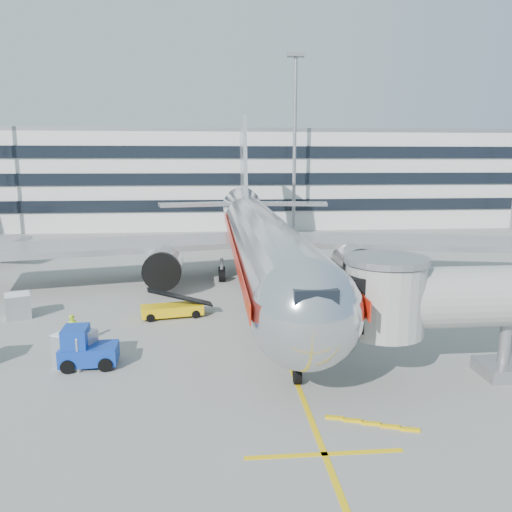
{
  "coord_description": "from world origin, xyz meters",
  "views": [
    {
      "loc": [
        -4.03,
        -30.51,
        10.73
      ],
      "look_at": [
        -0.91,
        4.51,
        4.0
      ],
      "focal_mm": 35.0,
      "sensor_mm": 36.0,
      "label": 1
    }
  ],
  "objects": [
    {
      "name": "ground",
      "position": [
        0.0,
        0.0,
        0.0
      ],
      "size": [
        180.0,
        180.0,
        0.0
      ],
      "primitive_type": "plane",
      "color": "gray",
      "rests_on": "ground"
    },
    {
      "name": "lead_in_line",
      "position": [
        0.0,
        10.0,
        0.01
      ],
      "size": [
        0.25,
        70.0,
        0.01
      ],
      "primitive_type": "cube",
      "color": "#E9B80C",
      "rests_on": "ground"
    },
    {
      "name": "stop_bar",
      "position": [
        0.0,
        -14.0,
        0.01
      ],
      "size": [
        6.0,
        0.25,
        0.01
      ],
      "primitive_type": "cube",
      "color": "#E9B80C",
      "rests_on": "ground"
    },
    {
      "name": "main_jet",
      "position": [
        0.0,
        11.72,
        4.23
      ],
      "size": [
        50.95,
        48.7,
        16.06
      ],
      "color": "silver",
      "rests_on": "ground"
    },
    {
      "name": "terminal",
      "position": [
        0.0,
        57.95,
        7.8
      ],
      "size": [
        150.0,
        24.25,
        15.6
      ],
      "color": "silver",
      "rests_on": "ground"
    },
    {
      "name": "light_mast_centre",
      "position": [
        8.0,
        42.0,
        14.88
      ],
      "size": [
        2.4,
        1.2,
        25.45
      ],
      "color": "gray",
      "rests_on": "ground"
    },
    {
      "name": "belt_loader",
      "position": [
        -6.89,
        3.25,
        0.61
      ],
      "size": [
        4.57,
        2.29,
        2.13
      ],
      "color": "#E4B509",
      "rests_on": "ground"
    },
    {
      "name": "baggage_tug",
      "position": [
        -10.81,
        -4.93,
        0.95
      ],
      "size": [
        3.0,
        2.0,
        2.19
      ],
      "color": "#0E349D",
      "rests_on": "ground"
    },
    {
      "name": "cargo_container_right",
      "position": [
        -17.52,
        4.09,
        0.85
      ],
      "size": [
        2.08,
        2.08,
        1.7
      ],
      "color": "#A5A7AC",
      "rests_on": "ground"
    },
    {
      "name": "cargo_container_front",
      "position": [
        -11.39,
        -4.63,
        0.92
      ],
      "size": [
        2.28,
        2.28,
        1.83
      ],
      "color": "#A5A7AC",
      "rests_on": "ground"
    },
    {
      "name": "ramp_worker",
      "position": [
        -12.34,
        -1.48,
        0.9
      ],
      "size": [
        0.78,
        0.67,
        1.79
      ],
      "primitive_type": "imported",
      "rotation": [
        0.0,
        0.0,
        0.45
      ],
      "color": "#A4D516",
      "rests_on": "ground"
    }
  ]
}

